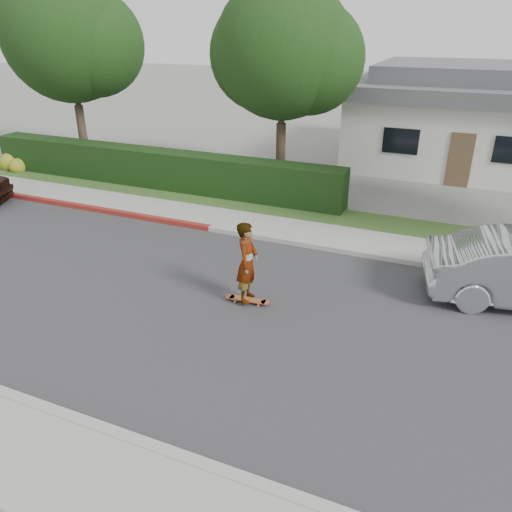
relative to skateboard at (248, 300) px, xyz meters
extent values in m
plane|color=slate|center=(-3.89, -0.51, -0.09)|extent=(120.00, 120.00, 0.00)
cube|color=#2D2D30|center=(-3.89, -0.51, -0.09)|extent=(60.00, 8.00, 0.01)
cube|color=#9E9E99|center=(-3.89, 3.59, -0.02)|extent=(60.00, 0.20, 0.15)
cube|color=maroon|center=(-8.89, 3.59, -0.02)|extent=(12.00, 0.21, 0.15)
cube|color=gray|center=(-3.89, 4.49, -0.03)|extent=(60.00, 1.60, 0.12)
cube|color=#2D4C1E|center=(-3.89, 6.09, -0.04)|extent=(60.00, 1.60, 0.10)
cube|color=black|center=(-6.89, 6.69, 0.66)|extent=(15.00, 1.00, 1.50)
sphere|color=#2D4C19|center=(-14.09, 6.29, 0.26)|extent=(0.90, 0.90, 0.90)
sphere|color=#2D4C19|center=(-13.49, 6.09, 0.21)|extent=(0.70, 0.70, 0.70)
cylinder|color=#33261C|center=(-11.39, 7.99, 1.26)|extent=(0.36, 0.36, 2.70)
cylinder|color=#33261C|center=(-11.39, 7.99, 3.28)|extent=(0.24, 0.24, 2.25)
sphere|color=black|center=(-11.39, 7.99, 5.31)|extent=(5.20, 5.20, 5.20)
sphere|color=black|center=(-12.19, 8.39, 5.11)|extent=(4.42, 4.42, 4.42)
sphere|color=black|center=(-10.49, 8.29, 5.01)|extent=(4.16, 4.16, 4.16)
cylinder|color=#33261C|center=(-2.39, 8.49, 1.17)|extent=(0.36, 0.36, 2.52)
cylinder|color=#33261C|center=(-2.39, 8.49, 3.06)|extent=(0.24, 0.24, 2.10)
sphere|color=black|center=(-2.39, 8.49, 4.95)|extent=(4.80, 4.80, 4.80)
sphere|color=black|center=(-3.19, 8.89, 4.75)|extent=(4.08, 4.08, 4.08)
sphere|color=black|center=(-1.49, 8.79, 4.65)|extent=(3.84, 3.84, 3.84)
cube|color=beige|center=(4.11, 15.49, 1.41)|extent=(10.00, 8.00, 3.00)
cube|color=#4C4C51|center=(4.11, 15.49, 3.21)|extent=(10.60, 8.60, 0.60)
cube|color=#4C4C51|center=(4.11, 15.49, 3.81)|extent=(8.40, 6.40, 0.80)
cube|color=black|center=(1.61, 11.47, 1.51)|extent=(1.40, 0.06, 1.00)
cube|color=brown|center=(3.91, 11.47, 0.96)|extent=(0.90, 0.06, 2.10)
cylinder|color=#AE6630|center=(-0.28, -0.11, -0.06)|extent=(0.06, 0.04, 0.06)
cylinder|color=#AE6630|center=(-0.29, 0.05, -0.06)|extent=(0.06, 0.04, 0.06)
cylinder|color=#AE6630|center=(0.29, -0.05, -0.06)|extent=(0.06, 0.04, 0.06)
cylinder|color=#AE6630|center=(0.28, 0.11, -0.06)|extent=(0.06, 0.04, 0.06)
cube|color=silver|center=(-0.28, -0.03, -0.02)|extent=(0.07, 0.18, 0.02)
cube|color=silver|center=(0.28, 0.03, -0.02)|extent=(0.07, 0.18, 0.02)
cube|color=brown|center=(0.00, 0.00, 0.01)|extent=(0.87, 0.30, 0.02)
cylinder|color=brown|center=(-0.43, -0.04, 0.01)|extent=(0.23, 0.23, 0.02)
cylinder|color=brown|center=(0.43, 0.04, 0.01)|extent=(0.23, 0.23, 0.02)
imported|color=white|center=(0.00, 0.00, 0.97)|extent=(0.53, 0.74, 1.91)
camera|label=1|loc=(4.11, -9.14, 5.88)|focal=35.00mm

